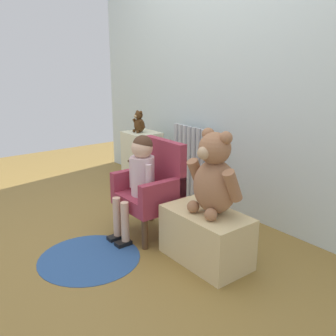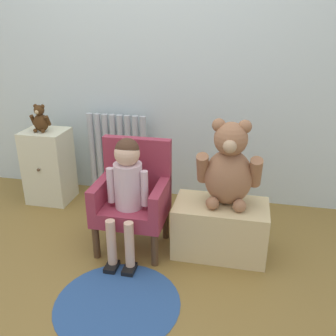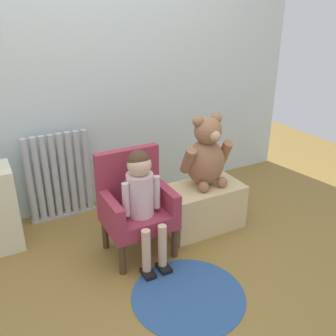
% 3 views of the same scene
% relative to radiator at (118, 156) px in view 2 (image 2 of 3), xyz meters
% --- Properties ---
extents(ground_plane, '(6.00, 6.00, 0.00)m').
position_rel_radiator_xyz_m(ground_plane, '(0.30, -1.12, -0.34)').
color(ground_plane, olive).
extents(back_wall, '(3.80, 0.05, 2.40)m').
position_rel_radiator_xyz_m(back_wall, '(0.30, 0.12, 0.86)').
color(back_wall, silver).
rests_on(back_wall, ground_plane).
extents(radiator, '(0.50, 0.05, 0.68)m').
position_rel_radiator_xyz_m(radiator, '(0.00, 0.00, 0.00)').
color(radiator, '#ABB0B6').
rests_on(radiator, ground_plane).
extents(small_dresser, '(0.33, 0.31, 0.58)m').
position_rel_radiator_xyz_m(small_dresser, '(-0.51, -0.20, -0.05)').
color(small_dresser, beige).
rests_on(small_dresser, ground_plane).
extents(child_armchair, '(0.43, 0.37, 0.69)m').
position_rel_radiator_xyz_m(child_armchair, '(0.34, -0.67, 0.01)').
color(child_armchair, '#932F42').
rests_on(child_armchair, ground_plane).
extents(child_figure, '(0.25, 0.35, 0.75)m').
position_rel_radiator_xyz_m(child_figure, '(0.34, -0.78, 0.15)').
color(child_figure, beige).
rests_on(child_figure, ground_plane).
extents(low_bench, '(0.57, 0.33, 0.33)m').
position_rel_radiator_xyz_m(low_bench, '(0.89, -0.64, -0.17)').
color(low_bench, '#CFB780').
rests_on(low_bench, ground_plane).
extents(large_teddy_bear, '(0.38, 0.27, 0.52)m').
position_rel_radiator_xyz_m(large_teddy_bear, '(0.92, -0.62, 0.23)').
color(large_teddy_bear, '#976646').
rests_on(large_teddy_bear, low_bench).
extents(small_teddy_bear, '(0.15, 0.11, 0.21)m').
position_rel_radiator_xyz_m(small_teddy_bear, '(-0.51, -0.22, 0.33)').
color(small_teddy_bear, '#442912').
rests_on(small_teddy_bear, small_dresser).
extents(floor_rug, '(0.66, 0.66, 0.01)m').
position_rel_radiator_xyz_m(floor_rug, '(0.41, -1.23, -0.34)').
color(floor_rug, '#2A4E84').
rests_on(floor_rug, ground_plane).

